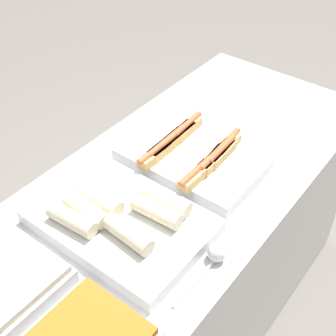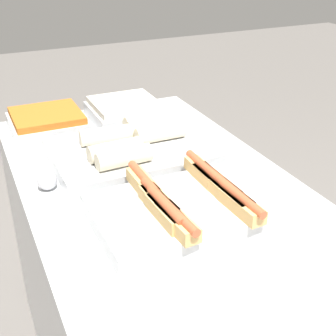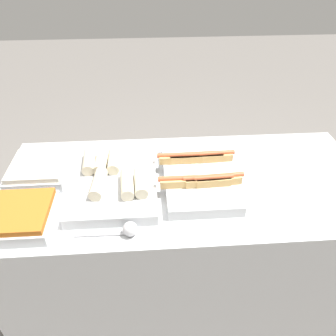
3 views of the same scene
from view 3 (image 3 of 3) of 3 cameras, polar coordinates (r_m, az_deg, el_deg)
name	(u,v)px [view 3 (image 3 of 3)]	position (r m, az deg, el deg)	size (l,w,h in m)	color
ground_plane	(182,296)	(2.21, 2.48, -21.39)	(12.00, 12.00, 0.00)	slate
counter	(184,247)	(1.83, 2.86, -13.66)	(1.70, 0.77, 0.92)	silver
tray_hotdogs	(199,174)	(1.50, 5.36, -1.01)	(0.37, 0.50, 0.10)	silver
tray_wraps	(114,178)	(1.49, -9.41, -1.75)	(0.37, 0.54, 0.10)	silver
tray_side_front	(20,216)	(1.41, -24.43, -7.67)	(0.26, 0.26, 0.07)	silver
tray_side_back	(39,170)	(1.63, -21.57, -0.32)	(0.26, 0.26, 0.07)	silver
serving_spoon_near	(127,230)	(1.26, -7.10, -10.59)	(0.24, 0.06, 0.06)	silver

